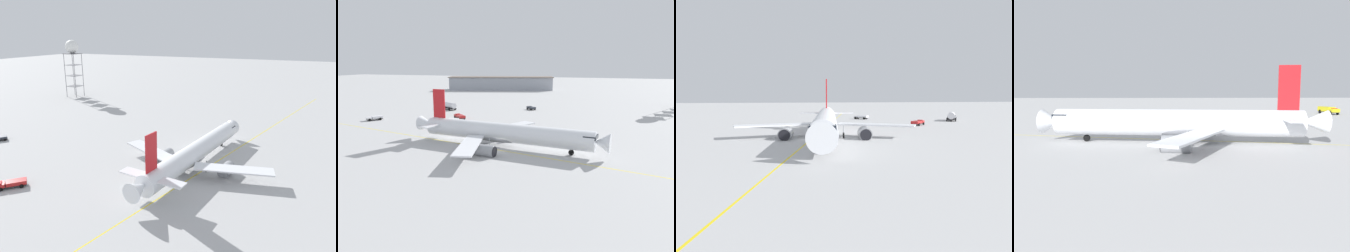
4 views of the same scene
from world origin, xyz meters
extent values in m
plane|color=#B2B2B2|center=(0.00, 0.00, 0.00)|extent=(600.00, 600.00, 0.00)
cylinder|color=white|center=(-2.52, 0.37, 3.22)|extent=(9.03, 38.94, 4.12)
cone|color=white|center=(0.11, 20.77, 3.22)|extent=(4.26, 3.48, 3.91)
cone|color=white|center=(-5.18, -20.32, 3.52)|extent=(3.98, 4.41, 3.50)
cube|color=black|center=(-0.17, 18.59, 4.15)|extent=(3.78, 2.83, 0.70)
ellipsoid|color=gray|center=(-2.76, -1.55, 2.09)|extent=(5.46, 14.30, 2.26)
cube|color=red|center=(-4.69, -16.53, 8.65)|extent=(0.65, 3.20, 6.73)
cube|color=white|center=(-8.25, -16.07, 4.04)|extent=(5.82, 3.29, 0.20)
cube|color=white|center=(-1.13, -16.99, 4.04)|extent=(5.82, 3.29, 0.20)
cube|color=white|center=(-12.57, -1.39, 2.50)|extent=(15.32, 10.35, 0.28)
cube|color=white|center=(6.76, -3.88, 2.50)|extent=(15.79, 6.99, 0.28)
cylinder|color=gray|center=(-9.99, 0.56, 1.00)|extent=(2.98, 4.25, 2.50)
cylinder|color=black|center=(-9.73, 2.57, 1.00)|extent=(2.12, 0.42, 2.12)
cylinder|color=gray|center=(4.76, -1.34, 1.00)|extent=(2.98, 4.25, 2.50)
cylinder|color=black|center=(5.02, 0.67, 1.00)|extent=(2.12, 0.42, 2.12)
cylinder|color=#9EA0A5|center=(-0.64, 14.97, 1.52)|extent=(0.20, 0.20, 1.95)
cylinder|color=black|center=(-0.64, 14.97, 0.55)|extent=(0.44, 1.13, 1.10)
cylinder|color=#9EA0A5|center=(-6.19, -1.11, 1.52)|extent=(0.20, 0.20, 1.95)
cylinder|color=black|center=(-6.19, -1.11, 0.55)|extent=(0.44, 1.13, 1.10)
cylinder|color=#9EA0A5|center=(0.67, -1.99, 1.52)|extent=(0.20, 0.20, 1.95)
cylinder|color=black|center=(0.67, -1.99, 0.55)|extent=(0.44, 1.13, 1.10)
cube|color=#232326|center=(55.16, -54.20, 0.80)|extent=(9.72, 2.87, 0.20)
cube|color=yellow|center=(51.58, -54.44, 1.50)|extent=(2.57, 2.79, 1.20)
cube|color=black|center=(50.48, -54.52, 1.68)|extent=(0.23, 2.22, 0.67)
cube|color=yellow|center=(56.46, -54.12, 1.70)|extent=(7.15, 3.09, 1.60)
cube|color=red|center=(51.58, -54.44, 2.20)|extent=(0.72, 1.88, 0.16)
cylinder|color=black|center=(51.90, -55.74, 0.70)|extent=(1.42, 0.37, 1.40)
cylinder|color=black|center=(51.73, -53.11, 0.70)|extent=(1.42, 0.37, 1.40)
cylinder|color=black|center=(58.31, -55.32, 0.70)|extent=(1.42, 0.37, 1.40)
cylinder|color=black|center=(58.14, -52.69, 0.70)|extent=(1.42, 0.37, 1.40)
cube|color=yellow|center=(0.69, 1.96, 0.00)|extent=(42.22, 179.22, 0.01)
camera|label=1|loc=(18.49, -60.65, 28.11)|focal=33.64mm
camera|label=2|loc=(61.02, 20.51, 18.58)|focal=33.66mm
camera|label=3|loc=(3.97, 59.38, 8.28)|focal=34.34mm
camera|label=4|loc=(-50.39, 1.32, 8.21)|focal=32.74mm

